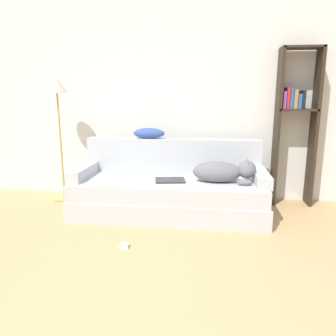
{
  "coord_description": "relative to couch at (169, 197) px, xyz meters",
  "views": [
    {
      "loc": [
        0.58,
        -1.31,
        1.33
      ],
      "look_at": [
        0.15,
        2.13,
        0.55
      ],
      "focal_mm": 35.0,
      "sensor_mm": 36.0,
      "label": 1
    }
  ],
  "objects": [
    {
      "name": "dog",
      "position": [
        0.6,
        -0.06,
        0.33
      ],
      "size": [
        0.67,
        0.27,
        0.26
      ],
      "color": "slate",
      "rests_on": "couch"
    },
    {
      "name": "power_adapter",
      "position": [
        -0.29,
        -0.91,
        -0.18
      ],
      "size": [
        0.07,
        0.07,
        0.03
      ],
      "color": "white",
      "rests_on": "ground_plane"
    },
    {
      "name": "laptop",
      "position": [
        0.02,
        -0.08,
        0.21
      ],
      "size": [
        0.36,
        0.28,
        0.02
      ],
      "rotation": [
        0.0,
        0.0,
        0.17
      ],
      "color": "#2D2D30",
      "rests_on": "couch"
    },
    {
      "name": "throw_pillow",
      "position": [
        -0.29,
        0.37,
        0.68
      ],
      "size": [
        0.38,
        0.16,
        0.13
      ],
      "color": "#335199",
      "rests_on": "couch_backrest"
    },
    {
      "name": "couch_arm_right",
      "position": [
        1.0,
        -0.01,
        0.27
      ],
      "size": [
        0.15,
        0.7,
        0.12
      ],
      "color": "#B2B7BC",
      "rests_on": "couch"
    },
    {
      "name": "bookshelf",
      "position": [
        1.45,
        0.55,
        0.86
      ],
      "size": [
        0.47,
        0.26,
        1.87
      ],
      "color": "#2D2319",
      "rests_on": "ground_plane"
    },
    {
      "name": "couch_arm_left",
      "position": [
        -1.0,
        -0.01,
        0.27
      ],
      "size": [
        0.15,
        0.7,
        0.12
      ],
      "color": "#B2B7BC",
      "rests_on": "couch"
    },
    {
      "name": "couch_backrest",
      "position": [
        -0.0,
        0.37,
        0.41
      ],
      "size": [
        2.11,
        0.15,
        0.41
      ],
      "color": "#B2B7BC",
      "rests_on": "couch"
    },
    {
      "name": "couch",
      "position": [
        0.0,
        0.0,
        0.0
      ],
      "size": [
        2.15,
        0.89,
        0.4
      ],
      "color": "#B2B7BC",
      "rests_on": "ground_plane"
    },
    {
      "name": "floor_lamp",
      "position": [
        -1.41,
        0.34,
        1.05
      ],
      "size": [
        0.27,
        0.27,
        1.53
      ],
      "color": "tan",
      "rests_on": "ground_plane"
    },
    {
      "name": "wall_back",
      "position": [
        -0.15,
        0.73,
        1.15
      ],
      "size": [
        7.54,
        0.06,
        2.7
      ],
      "color": "silver",
      "rests_on": "ground_plane"
    }
  ]
}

